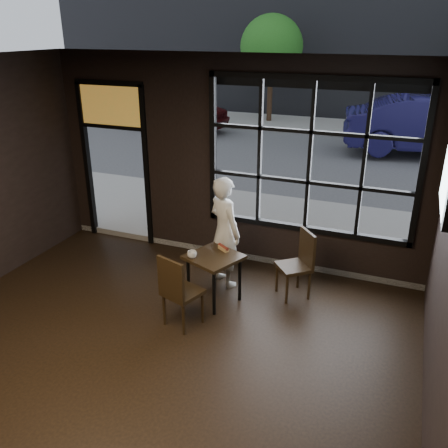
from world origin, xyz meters
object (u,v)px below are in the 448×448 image
at_px(navy_car, 433,126).
at_px(cafe_table, 214,278).
at_px(man, 225,232).
at_px(chair_near, 183,290).

bearing_deg(navy_car, cafe_table, 154.35).
distance_m(man, navy_car, 9.47).
bearing_deg(chair_near, navy_car, -87.56).
relative_size(chair_near, navy_car, 0.20).
relative_size(cafe_table, chair_near, 0.71).
bearing_deg(cafe_table, navy_car, 96.24).
xyz_separation_m(cafe_table, chair_near, (-0.15, -0.66, 0.14)).
height_order(chair_near, navy_car, navy_car).
bearing_deg(navy_car, man, 153.14).
distance_m(cafe_table, chair_near, 0.69).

